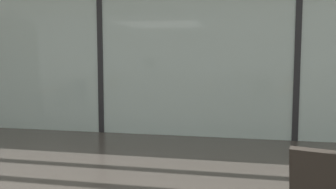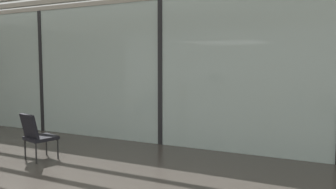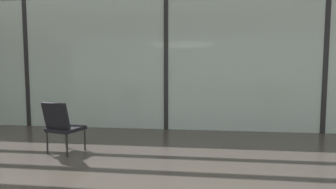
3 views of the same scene
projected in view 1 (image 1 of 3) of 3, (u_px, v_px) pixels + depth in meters
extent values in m
cube|color=#A3B7B2|center=(101.00, 50.00, 6.72)|extent=(14.00, 0.08, 3.12)
cube|color=black|center=(101.00, 50.00, 6.72)|extent=(0.10, 0.12, 3.12)
cube|color=black|center=(297.00, 49.00, 6.00)|extent=(0.10, 0.12, 3.12)
ellipsoid|color=silver|center=(208.00, 34.00, 12.19)|extent=(12.13, 4.53, 4.53)
sphere|color=gray|center=(58.00, 36.00, 13.34)|extent=(2.49, 2.49, 2.49)
sphere|color=black|center=(90.00, 19.00, 10.82)|extent=(0.28, 0.28, 0.28)
sphere|color=black|center=(119.00, 18.00, 10.63)|extent=(0.28, 0.28, 0.28)
sphere|color=black|center=(148.00, 17.00, 10.45)|extent=(0.28, 0.28, 0.28)
sphere|color=black|center=(178.00, 17.00, 10.26)|extent=(0.28, 0.28, 0.28)
sphere|color=black|center=(210.00, 16.00, 10.08)|extent=(0.28, 0.28, 0.28)
sphere|color=black|center=(242.00, 15.00, 9.89)|extent=(0.28, 0.28, 0.28)
cube|color=#28231E|center=(334.00, 187.00, 2.04)|extent=(0.50, 0.27, 0.44)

